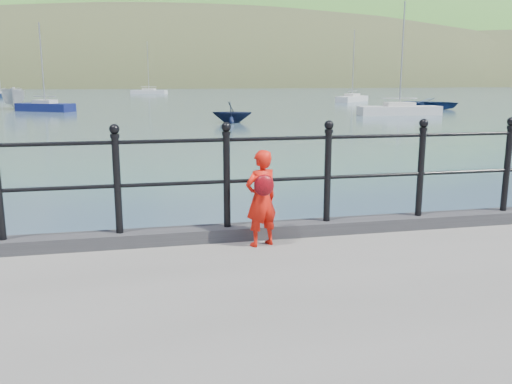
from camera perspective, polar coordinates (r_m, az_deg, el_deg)
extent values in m
plane|color=#2D4251|center=(6.88, 1.90, -12.29)|extent=(600.00, 600.00, 0.00)
cube|color=#28282B|center=(6.38, 2.30, -3.98)|extent=(60.00, 0.30, 0.15)
cylinder|color=black|center=(6.24, 2.35, 1.33)|extent=(18.00, 0.04, 0.04)
cylinder|color=black|center=(6.17, 2.39, 5.64)|extent=(18.00, 0.04, 0.04)
cylinder|color=black|center=(6.05, -14.39, 0.62)|extent=(0.08, 0.08, 1.05)
sphere|color=black|center=(5.96, -14.69, 6.42)|extent=(0.11, 0.11, 0.11)
cylinder|color=black|center=(6.12, -3.09, 1.10)|extent=(0.08, 0.08, 1.05)
sphere|color=black|center=(6.03, -3.16, 6.85)|extent=(0.11, 0.11, 0.11)
cylinder|color=black|center=(6.42, 7.54, 1.53)|extent=(0.08, 0.08, 1.05)
sphere|color=black|center=(6.34, 7.69, 7.00)|extent=(0.11, 0.11, 0.11)
cylinder|color=black|center=(6.92, 16.93, 1.85)|extent=(0.08, 0.08, 1.05)
sphere|color=black|center=(6.84, 17.24, 6.93)|extent=(0.11, 0.11, 0.11)
cylinder|color=black|center=(7.57, 24.89, 2.09)|extent=(0.08, 0.08, 1.05)
sphere|color=black|center=(7.51, 25.30, 6.72)|extent=(0.11, 0.11, 0.11)
ellipsoid|color=#333A21|center=(203.06, -6.31, 6.63)|extent=(400.00, 100.00, 88.00)
ellipsoid|color=#387026|center=(269.93, 0.85, 5.44)|extent=(600.00, 180.00, 156.00)
cube|color=silver|center=(190.05, -22.99, 10.99)|extent=(9.00, 6.00, 6.00)
cube|color=#4C4744|center=(190.09, -23.09, 12.19)|extent=(9.50, 6.50, 2.00)
cube|color=silver|center=(187.37, -15.93, 11.47)|extent=(9.00, 6.00, 6.00)
cube|color=#4C4744|center=(187.42, -16.00, 12.69)|extent=(9.50, 6.50, 2.00)
cube|color=silver|center=(188.10, -6.58, 11.83)|extent=(9.00, 6.00, 6.00)
cube|color=#4C4744|center=(188.15, -6.61, 13.05)|extent=(9.50, 6.50, 2.00)
cube|color=silver|center=(192.79, 1.60, 11.90)|extent=(9.00, 6.00, 6.00)
cube|color=#4C4744|center=(192.84, 1.61, 13.09)|extent=(9.50, 6.50, 2.00)
imported|color=red|center=(5.90, 0.56, -0.68)|extent=(0.45, 0.38, 1.07)
ellipsoid|color=red|center=(5.75, 0.85, 0.70)|extent=(0.22, 0.11, 0.23)
imported|color=#12254F|center=(54.40, 17.96, 8.87)|extent=(6.07, 6.17, 1.05)
imported|color=beige|center=(56.29, -24.11, 9.03)|extent=(2.80, 5.61, 2.07)
imported|color=black|center=(35.54, -2.55, 8.38)|extent=(3.12, 2.91, 1.34)
cube|color=silver|center=(105.12, -11.19, 10.23)|extent=(6.90, 4.24, 0.90)
cube|color=beige|center=(105.10, -11.21, 10.51)|extent=(2.67, 2.13, 0.50)
cylinder|color=#A5A5A8|center=(105.11, -11.30, 12.89)|extent=(0.10, 0.10, 8.84)
cylinder|color=#A5A5A8|center=(105.10, -11.22, 10.80)|extent=(2.81, 1.13, 0.06)
cube|color=black|center=(88.39, -25.26, 9.08)|extent=(5.08, 3.59, 0.90)
cube|color=beige|center=(88.37, -25.29, 9.40)|extent=(2.02, 1.73, 0.50)
cylinder|color=#A5A5A8|center=(88.36, -25.32, 9.75)|extent=(2.00, 1.06, 0.06)
cube|color=#121A50|center=(51.30, -21.28, 8.19)|extent=(5.31, 4.18, 0.90)
cube|color=beige|center=(51.28, -21.33, 8.75)|extent=(2.17, 1.96, 0.50)
cylinder|color=#A5A5A8|center=(51.25, -21.61, 12.47)|extent=(0.10, 0.10, 6.79)
cylinder|color=#A5A5A8|center=(51.26, -21.37, 9.36)|extent=(2.02, 1.29, 0.06)
cube|color=silver|center=(68.78, 10.08, 9.54)|extent=(5.59, 5.43, 0.90)
cube|color=beige|center=(68.76, 10.09, 9.95)|extent=(2.36, 2.32, 0.50)
cylinder|color=#A5A5A8|center=(68.75, 10.21, 13.19)|extent=(0.10, 0.10, 7.88)
cylinder|color=#A5A5A8|center=(68.75, 10.11, 10.41)|extent=(2.04, 1.95, 0.06)
cube|color=beige|center=(44.36, 14.82, 8.15)|extent=(6.50, 2.36, 0.90)
cube|color=beige|center=(44.33, 14.85, 8.79)|extent=(2.34, 1.44, 0.50)
cylinder|color=#A5A5A8|center=(44.32, 15.13, 13.79)|extent=(0.10, 0.10, 7.84)
cylinder|color=#A5A5A8|center=(44.31, 14.89, 9.50)|extent=(2.86, 0.33, 0.06)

